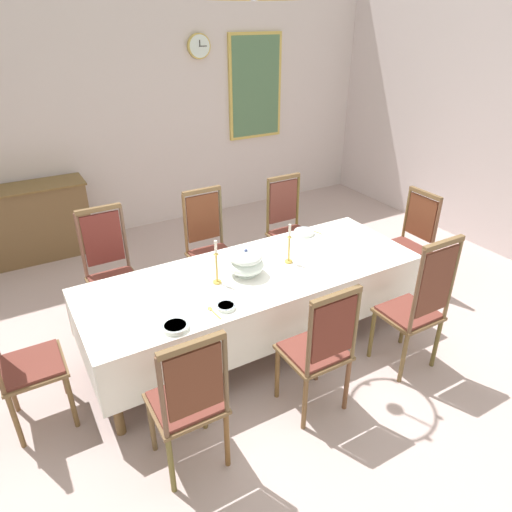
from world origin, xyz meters
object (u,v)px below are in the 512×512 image
object	(u,v)px
chair_south_a	(189,400)
framed_painting	(255,87)
bowl_near_left	(226,306)
bowl_near_right	(304,232)
chair_head_west	(18,357)
candlestick_west	(217,266)
chair_north_b	(210,245)
chair_south_c	(418,305)
candlestick_east	(289,247)
spoon_primary	(211,310)
chair_south_b	(320,348)
chair_head_east	(409,241)
soup_tureen	(246,262)
dining_table	(254,279)
mounted_clock	(199,46)
bowl_far_left	(175,326)
chair_north_a	(111,269)
chair_north_c	(289,226)
sideboard	(26,224)

from	to	relation	value
chair_south_a	framed_painting	distance (m)	4.94
bowl_near_left	bowl_near_right	bearing A→B (deg)	31.57
chair_head_west	candlestick_west	distance (m)	1.53
chair_north_b	chair_south_c	world-z (taller)	chair_south_c
candlestick_east	bowl_near_left	xyz separation A→B (m)	(-0.79, -0.36, -0.13)
candlestick_east	bowl_near_left	bearing A→B (deg)	-155.57
bowl_near_right	spoon_primary	xyz separation A→B (m)	(-1.35, -0.74, -0.02)
chair_south_b	candlestick_east	size ratio (longest dim) A/B	3.03
chair_north_b	bowl_near_left	bearing A→B (deg)	70.42
bowl_near_left	spoon_primary	size ratio (longest dim) A/B	0.82
chair_head_east	chair_south_c	bearing A→B (deg)	136.36
chair_south_c	soup_tureen	bearing A→B (deg)	138.43
dining_table	chair_head_east	distance (m)	1.84
dining_table	mounted_clock	size ratio (longest dim) A/B	9.38
mounted_clock	candlestick_west	bearing A→B (deg)	-112.78
bowl_near_right	bowl_far_left	size ratio (longest dim) A/B	1.02
soup_tureen	chair_south_c	bearing A→B (deg)	-41.57
chair_south_a	bowl_far_left	bearing A→B (deg)	76.20
chair_north_a	chair_south_b	xyz separation A→B (m)	(0.99, -1.83, -0.02)
chair_south_c	bowl_near_right	distance (m)	1.34
chair_south_a	bowl_near_right	distance (m)	2.22
chair_south_b	bowl_far_left	world-z (taller)	chair_south_b
chair_north_b	chair_head_east	xyz separation A→B (m)	(1.84, -0.92, -0.02)
chair_head_west	bowl_near_left	world-z (taller)	chair_head_west
dining_table	chair_north_b	bearing A→B (deg)	89.65
candlestick_east	bowl_near_left	size ratio (longest dim) A/B	2.50
bowl_far_left	bowl_near_right	bearing A→B (deg)	26.12
bowl_near_left	mounted_clock	xyz separation A→B (m)	(1.37, 3.38, 1.53)
chair_south_b	spoon_primary	bearing A→B (deg)	133.96
chair_south_b	soup_tureen	size ratio (longest dim) A/B	3.65
chair_south_b	bowl_near_right	size ratio (longest dim) A/B	5.70
chair_south_c	candlestick_west	size ratio (longest dim) A/B	3.26
chair_south_b	dining_table	bearing A→B (deg)	90.35
chair_head_east	bowl_near_left	size ratio (longest dim) A/B	7.52
bowl_far_left	framed_painting	world-z (taller)	framed_painting
soup_tureen	spoon_primary	distance (m)	0.59
chair_south_c	bowl_far_left	bearing A→B (deg)	164.27
chair_north_c	chair_north_a	bearing A→B (deg)	-0.06
framed_painting	candlestick_east	bearing A→B (deg)	-115.03
chair_north_a	chair_north_b	world-z (taller)	chair_north_a
soup_tureen	mounted_clock	distance (m)	3.49
chair_north_c	candlestick_east	size ratio (longest dim) A/B	3.11
chair_south_b	mounted_clock	bearing A→B (deg)	76.87
chair_south_b	chair_head_east	size ratio (longest dim) A/B	1.01
candlestick_west	bowl_near_right	xyz separation A→B (m)	(1.14, 0.40, -0.13)
chair_head_west	bowl_far_left	world-z (taller)	chair_head_west
chair_north_c	sideboard	size ratio (longest dim) A/B	0.78
dining_table	chair_south_a	xyz separation A→B (m)	(-0.99, -0.91, -0.09)
dining_table	chair_south_c	size ratio (longest dim) A/B	2.33
chair_south_c	chair_north_a	bearing A→B (deg)	136.63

